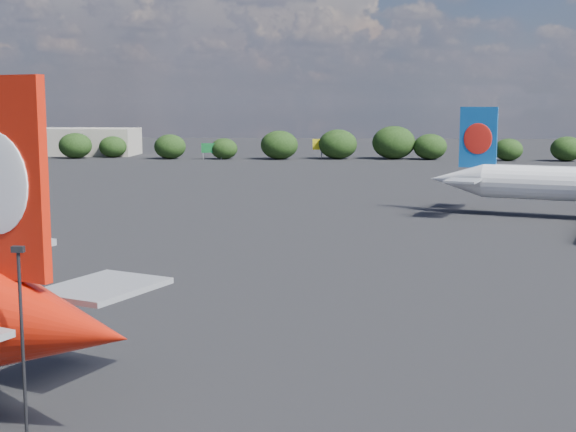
{
  "coord_description": "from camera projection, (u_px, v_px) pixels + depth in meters",
  "views": [
    {
      "loc": [
        20.36,
        -43.18,
        15.92
      ],
      "look_at": [
        16.0,
        12.0,
        8.0
      ],
      "focal_mm": 50.0,
      "sensor_mm": 36.0,
      "label": 1
    }
  ],
  "objects": [
    {
      "name": "terminal_building",
      "position": [
        67.0,
        142.0,
        240.43
      ],
      "size": [
        42.0,
        16.0,
        8.0
      ],
      "color": "gray",
      "rests_on": "ground"
    },
    {
      "name": "horizon_treeline",
      "position": [
        332.0,
        146.0,
        221.85
      ],
      "size": [
        204.62,
        13.55,
        9.22
      ],
      "color": "black",
      "rests_on": "ground"
    },
    {
      "name": "ground",
      "position": [
        196.0,
        223.0,
        105.67
      ],
      "size": [
        500.0,
        500.0,
        0.0
      ],
      "primitive_type": "plane",
      "color": "black",
      "rests_on": "ground"
    },
    {
      "name": "apron_lamp_post",
      "position": [
        22.0,
        337.0,
        36.0
      ],
      "size": [
        0.55,
        0.3,
        9.59
      ],
      "color": "black",
      "rests_on": "ground"
    },
    {
      "name": "highway_sign",
      "position": [
        212.0,
        148.0,
        221.1
      ],
      "size": [
        6.0,
        0.3,
        4.5
      ],
      "color": "#156A2D",
      "rests_on": "ground"
    },
    {
      "name": "billboard_yellow",
      "position": [
        322.0,
        145.0,
        224.57
      ],
      "size": [
        5.0,
        0.3,
        5.5
      ],
      "color": "yellow",
      "rests_on": "ground"
    }
  ]
}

